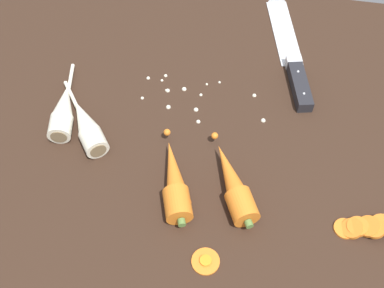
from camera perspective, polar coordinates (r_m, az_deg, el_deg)
ground_plane at (r=82.66cm, az=0.25°, el=-0.32°), size 120.00×90.00×4.00cm
chefs_knife at (r=98.74cm, az=11.71°, el=11.98°), size 11.57×34.50×4.18cm
whole_carrot at (r=73.87cm, az=-2.10°, el=-4.66°), size 8.73×17.53×4.20cm
whole_carrot_second at (r=73.87cm, az=5.13°, el=-4.96°), size 10.05×16.68×4.20cm
parsnip_front at (r=82.53cm, az=-12.88°, el=2.21°), size 13.10×16.12×4.00cm
parsnip_mid_left at (r=85.76cm, az=-15.55°, el=4.00°), size 6.32×18.31×4.00cm
carrot_slice_stack at (r=76.18cm, az=21.89°, el=-9.36°), size 12.26×4.80×4.03cm
carrot_slice_stray_near at (r=69.83cm, az=1.68°, el=-14.19°), size 4.21×4.21×0.70cm
mince_crumbs at (r=86.82cm, az=0.08°, el=5.77°), size 23.73×10.97×0.89cm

